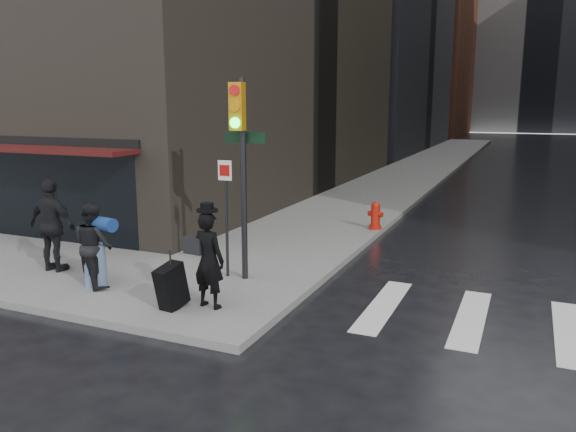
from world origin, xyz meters
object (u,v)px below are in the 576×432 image
at_px(man_overcoat, 201,264).
at_px(man_greycoat, 52,225).
at_px(man_jeans, 94,245).
at_px(traffic_light, 239,152).
at_px(fire_hydrant, 375,217).

xyz_separation_m(man_overcoat, man_greycoat, (-4.19, 0.66, 0.21)).
height_order(man_jeans, traffic_light, traffic_light).
bearing_deg(man_jeans, fire_hydrant, -95.38).
distance_m(man_jeans, man_greycoat, 1.67).
xyz_separation_m(man_greycoat, fire_hydrant, (5.41, 6.95, -0.66)).
bearing_deg(man_jeans, man_greycoat, 5.03).
bearing_deg(fire_hydrant, man_greycoat, -127.89).
xyz_separation_m(man_jeans, man_greycoat, (-1.59, 0.48, 0.16)).
distance_m(man_greycoat, traffic_light, 4.53).
xyz_separation_m(man_jeans, traffic_light, (2.48, 1.56, 1.81)).
bearing_deg(man_greycoat, traffic_light, -165.41).
xyz_separation_m(man_overcoat, fire_hydrant, (1.21, 7.61, -0.45)).
bearing_deg(man_overcoat, man_greycoat, -1.99).
bearing_deg(man_jeans, man_overcoat, -162.13).
relative_size(man_overcoat, man_greycoat, 0.95).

